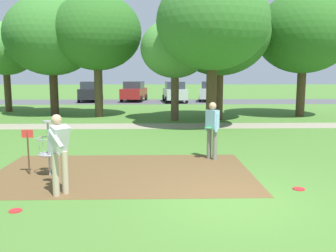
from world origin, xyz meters
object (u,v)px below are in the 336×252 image
(player_foreground_watching, at_px, (212,127))
(parked_car_center_right, at_px, (175,92))
(tree_near_right, at_px, (213,22))
(tree_far_right, at_px, (304,33))
(tree_mid_center, at_px, (220,33))
(frisbee_near_basket, at_px, (299,189))
(tree_mid_right, at_px, (52,36))
(tree_far_left, at_px, (97,33))
(parked_car_center_left, at_px, (134,91))
(parked_car_leftmost, at_px, (91,91))
(tree_far_center, at_px, (5,49))
(parked_car_rightmost, at_px, (211,91))
(tree_mid_left, at_px, (175,49))
(player_throwing, at_px, (59,149))
(disc_golf_basket, at_px, (46,146))
(frisbee_mid_grass, at_px, (15,211))

(player_foreground_watching, bearing_deg, parked_car_center_right, 90.32)
(player_foreground_watching, relative_size, parked_car_center_right, 0.40)
(tree_near_right, distance_m, tree_far_right, 7.65)
(tree_mid_center, xyz_separation_m, tree_far_right, (5.19, 1.44, 0.19))
(frisbee_near_basket, bearing_deg, tree_mid_right, 122.90)
(tree_far_left, relative_size, parked_car_center_right, 1.64)
(tree_mid_center, height_order, tree_far_left, tree_far_left)
(tree_mid_center, relative_size, parked_car_center_left, 1.60)
(parked_car_leftmost, xyz_separation_m, parked_car_center_right, (7.70, -0.92, 0.00))
(tree_far_left, xyz_separation_m, parked_car_center_right, (5.00, 11.05, -3.96))
(tree_mid_center, bearing_deg, tree_far_center, 161.08)
(tree_far_right, height_order, parked_car_rightmost, tree_far_right)
(tree_far_left, bearing_deg, tree_mid_center, -12.14)
(tree_mid_left, bearing_deg, player_throwing, -103.62)
(frisbee_near_basket, height_order, tree_mid_center, tree_mid_center)
(tree_far_center, bearing_deg, parked_car_center_right, 34.33)
(tree_near_right, bearing_deg, player_throwing, -115.97)
(player_foreground_watching, bearing_deg, tree_far_center, 129.84)
(tree_far_right, distance_m, parked_car_center_right, 13.74)
(parked_car_center_left, distance_m, parked_car_center_right, 3.90)
(disc_golf_basket, height_order, tree_mid_left, tree_mid_left)
(tree_mid_center, xyz_separation_m, parked_car_rightmost, (1.59, 13.66, -3.81))
(disc_golf_basket, bearing_deg, tree_mid_left, 71.04)
(frisbee_near_basket, bearing_deg, parked_car_rightmost, 85.99)
(frisbee_mid_grass, bearing_deg, tree_far_center, 112.39)
(frisbee_near_basket, bearing_deg, player_throwing, -177.66)
(disc_golf_basket, xyz_separation_m, parked_car_center_left, (0.55, 24.71, 0.17))
(player_foreground_watching, height_order, parked_car_leftmost, parked_car_leftmost)
(tree_mid_left, bearing_deg, tree_near_right, -62.13)
(parked_car_center_right, distance_m, parked_car_rightmost, 3.64)
(player_throwing, relative_size, tree_near_right, 0.24)
(tree_near_right, relative_size, parked_car_center_left, 1.60)
(tree_far_center, height_order, tree_far_right, tree_far_right)
(tree_mid_left, distance_m, tree_far_left, 4.87)
(parked_car_center_left, bearing_deg, tree_mid_left, -77.24)
(disc_golf_basket, height_order, tree_far_center, tree_far_center)
(player_throwing, bearing_deg, player_foreground_watching, 40.36)
(frisbee_mid_grass, height_order, tree_mid_left, tree_mid_left)
(parked_car_center_left, bearing_deg, parked_car_leftmost, -176.97)
(tree_mid_center, bearing_deg, player_foreground_watching, -100.46)
(tree_mid_left, bearing_deg, parked_car_center_left, 102.76)
(parked_car_center_left, xyz_separation_m, parked_car_center_right, (3.73, -1.13, 0.00))
(player_throwing, bearing_deg, disc_golf_basket, 115.79)
(tree_far_right, bearing_deg, parked_car_center_left, 131.41)
(player_throwing, relative_size, tree_far_left, 0.24)
(disc_golf_basket, xyz_separation_m, tree_far_center, (-7.32, 15.66, 3.40))
(frisbee_near_basket, distance_m, tree_mid_left, 12.85)
(tree_mid_left, relative_size, tree_far_right, 0.75)
(tree_far_center, bearing_deg, disc_golf_basket, -64.95)
(player_foreground_watching, height_order, frisbee_mid_grass, player_foreground_watching)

